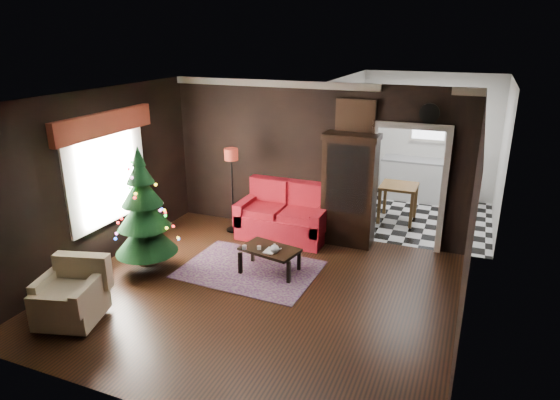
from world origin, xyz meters
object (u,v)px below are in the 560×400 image
at_px(curio_cabinet, 349,192).
at_px(teapot, 275,249).
at_px(wall_clock, 430,113).
at_px(coffee_table, 270,260).
at_px(christmas_tree, 143,209).
at_px(floor_lamp, 232,191).
at_px(kitchen_table, 398,203).
at_px(armchair, 69,292).
at_px(loveseat, 284,212).

height_order(curio_cabinet, teapot, curio_cabinet).
distance_m(curio_cabinet, wall_clock, 1.88).
xyz_separation_m(coffee_table, wall_clock, (2.03, 1.77, 2.17)).
bearing_deg(christmas_tree, floor_lamp, 74.48).
xyz_separation_m(floor_lamp, teapot, (1.42, -1.36, -0.35)).
xyz_separation_m(teapot, kitchen_table, (1.35, 3.15, -0.11)).
height_order(armchair, kitchen_table, armchair).
xyz_separation_m(curio_cabinet, floor_lamp, (-2.12, -0.36, -0.12)).
relative_size(teapot, wall_clock, 0.49).
bearing_deg(christmas_tree, teapot, 15.68).
xyz_separation_m(curio_cabinet, armchair, (-2.65, -3.87, -0.49)).
distance_m(curio_cabinet, floor_lamp, 2.15).
xyz_separation_m(armchair, wall_clock, (3.85, 4.05, 1.92)).
distance_m(floor_lamp, christmas_tree, 1.99).
xyz_separation_m(coffee_table, teapot, (0.14, -0.13, 0.27)).
distance_m(curio_cabinet, armchair, 4.72).
bearing_deg(loveseat, christmas_tree, -126.15).
bearing_deg(coffee_table, curio_cabinet, 62.29).
bearing_deg(kitchen_table, wall_clock, -66.25).
height_order(floor_lamp, armchair, floor_lamp).
bearing_deg(curio_cabinet, teapot, -112.01).
distance_m(floor_lamp, teapot, 2.00).
relative_size(loveseat, christmas_tree, 0.93).
xyz_separation_m(armchair, kitchen_table, (3.30, 5.30, -0.09)).
bearing_deg(curio_cabinet, armchair, -124.44).
height_order(coffee_table, kitchen_table, kitchen_table).
distance_m(loveseat, coffee_table, 1.43).
xyz_separation_m(curio_cabinet, coffee_table, (-0.83, -1.59, -0.74)).
xyz_separation_m(loveseat, coffee_table, (0.32, -1.37, -0.29)).
relative_size(christmas_tree, teapot, 11.67).
height_order(christmas_tree, coffee_table, christmas_tree).
distance_m(floor_lamp, armchair, 3.57).
xyz_separation_m(floor_lamp, christmas_tree, (-0.53, -1.91, 0.22)).
relative_size(floor_lamp, armchair, 2.00).
xyz_separation_m(loveseat, curio_cabinet, (1.15, 0.22, 0.45)).
relative_size(curio_cabinet, floor_lamp, 1.20).
distance_m(floor_lamp, coffee_table, 1.88).
xyz_separation_m(coffee_table, kitchen_table, (1.48, 3.02, 0.16)).
height_order(christmas_tree, teapot, christmas_tree).
height_order(loveseat, teapot, loveseat).
bearing_deg(wall_clock, teapot, -134.92).
distance_m(loveseat, armchair, 3.95).
distance_m(loveseat, christmas_tree, 2.60).
bearing_deg(armchair, curio_cabinet, 39.95).
distance_m(christmas_tree, coffee_table, 2.11).
bearing_deg(christmas_tree, wall_clock, 32.48).
height_order(teapot, wall_clock, wall_clock).
relative_size(loveseat, kitchen_table, 2.27).
height_order(curio_cabinet, wall_clock, wall_clock).
relative_size(curio_cabinet, teapot, 12.07).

